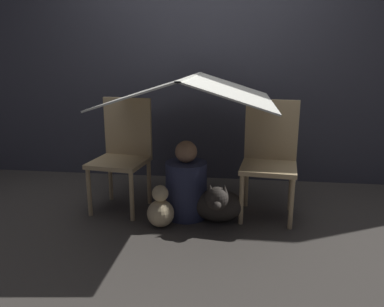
{
  "coord_description": "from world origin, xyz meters",
  "views": [
    {
      "loc": [
        0.37,
        -2.83,
        1.27
      ],
      "look_at": [
        0.0,
        0.07,
        0.51
      ],
      "focal_mm": 35.0,
      "sensor_mm": 36.0,
      "label": 1
    }
  ],
  "objects_px": {
    "chair_left": "(123,150)",
    "chair_right": "(270,155)",
    "person_front": "(186,186)",
    "dog": "(218,204)"
  },
  "relations": [
    {
      "from": "chair_left",
      "to": "person_front",
      "type": "distance_m",
      "value": 0.63
    },
    {
      "from": "chair_right",
      "to": "person_front",
      "type": "relative_size",
      "value": 1.48
    },
    {
      "from": "person_front",
      "to": "dog",
      "type": "xyz_separation_m",
      "value": [
        0.26,
        -0.09,
        -0.1
      ]
    },
    {
      "from": "chair_right",
      "to": "person_front",
      "type": "distance_m",
      "value": 0.72
    },
    {
      "from": "chair_left",
      "to": "person_front",
      "type": "relative_size",
      "value": 1.48
    },
    {
      "from": "chair_left",
      "to": "chair_right",
      "type": "bearing_deg",
      "value": 7.78
    },
    {
      "from": "chair_left",
      "to": "chair_right",
      "type": "height_order",
      "value": "same"
    },
    {
      "from": "chair_right",
      "to": "dog",
      "type": "bearing_deg",
      "value": -141.45
    },
    {
      "from": "dog",
      "to": "chair_right",
      "type": "bearing_deg",
      "value": 31.91
    },
    {
      "from": "person_front",
      "to": "dog",
      "type": "distance_m",
      "value": 0.3
    }
  ]
}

